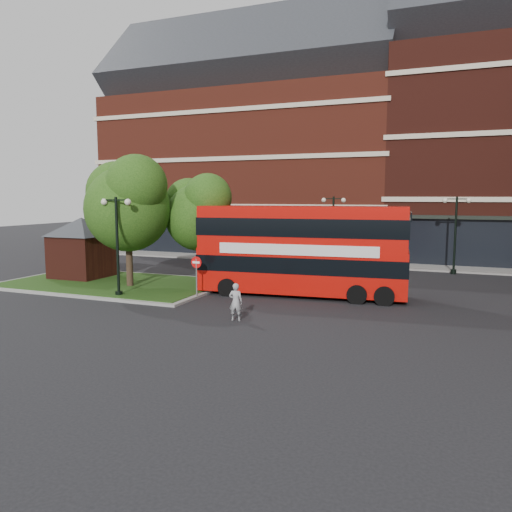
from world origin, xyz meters
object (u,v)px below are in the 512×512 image
at_px(bus, 301,245).
at_px(woman, 236,302).
at_px(car_silver, 285,252).
at_px(car_white, 366,260).

relative_size(bus, woman, 6.84).
relative_size(bus, car_silver, 2.42).
relative_size(bus, car_white, 2.62).
xyz_separation_m(woman, car_white, (2.49, 16.41, -0.11)).
distance_m(car_silver, car_white, 6.53).
distance_m(woman, car_white, 16.60).
height_order(woman, car_white, woman).
bearing_deg(bus, car_white, 76.40).
bearing_deg(woman, bus, -109.86).
distance_m(woman, car_silver, 18.32).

